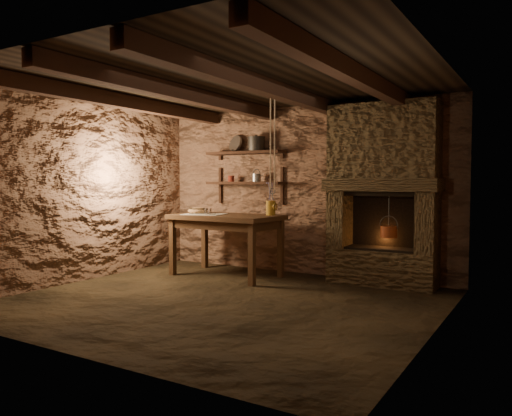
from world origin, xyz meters
The scene contains 25 objects.
floor centered at (0.00, 0.00, 0.00)m, with size 4.50×4.50×0.00m, color black.
back_wall centered at (0.00, 2.00, 1.20)m, with size 4.50×0.04×2.40m, color brown.
front_wall centered at (0.00, -2.00, 1.20)m, with size 4.50×0.04×2.40m, color brown.
left_wall centered at (-2.25, 0.00, 1.20)m, with size 0.04×4.00×2.40m, color brown.
right_wall centered at (2.25, 0.00, 1.20)m, with size 0.04×4.00×2.40m, color brown.
ceiling centered at (0.00, 0.00, 2.40)m, with size 4.50×4.00×0.04m, color black.
beam_far_left centered at (-1.50, 0.00, 2.31)m, with size 0.14×3.95×0.16m, color black.
beam_mid_left centered at (-0.50, 0.00, 2.31)m, with size 0.14×3.95×0.16m, color black.
beam_mid_right centered at (0.50, 0.00, 2.31)m, with size 0.14×3.95×0.16m, color black.
beam_far_right centered at (1.50, 0.00, 2.31)m, with size 0.14×3.95×0.16m, color black.
shelf_lower centered at (-0.85, 1.84, 1.30)m, with size 1.25×0.30×0.04m, color black.
shelf_upper centered at (-0.85, 1.84, 1.75)m, with size 1.25×0.30×0.04m, color black.
hearth centered at (1.25, 1.77, 1.23)m, with size 1.43×0.51×2.30m.
work_table centered at (-0.80, 1.25, 0.46)m, with size 1.54×0.93×0.86m.
linen_cloth centered at (-1.10, 1.14, 0.86)m, with size 0.54×0.44×0.01m, color beige.
pewter_cutlery_row centered at (-1.10, 1.13, 0.87)m, with size 0.46×0.18×0.01m, color gray, non-canonical shape.
drinking_glasses centered at (-1.08, 1.25, 0.90)m, with size 0.18×0.05×0.07m, color white, non-canonical shape.
stoneware_jug centered at (-0.22, 1.49, 1.06)m, with size 0.16×0.16×0.46m.
wooden_bowl centered at (-1.32, 1.29, 0.90)m, with size 0.31×0.31×0.11m, color #A07245.
iron_stockpot centered at (-0.66, 1.84, 1.86)m, with size 0.25×0.25×0.19m, color #2A2825.
tin_pan centered at (-1.09, 1.94, 1.90)m, with size 0.26×0.26×0.04m, color #989994.
small_kettle centered at (-0.66, 1.84, 1.38)m, with size 0.17×0.13×0.18m, color #989994, non-canonical shape.
rusty_tin centered at (-1.11, 1.84, 1.37)m, with size 0.09×0.09×0.09m, color #5F1B13.
red_pot centered at (1.35, 1.72, 0.70)m, with size 0.23×0.23×0.54m.
hanging_ropes centered at (0.05, 1.05, 1.80)m, with size 0.08×0.08×1.20m, color beige, non-canonical shape.
Camera 1 is at (3.12, -4.48, 1.32)m, focal length 35.00 mm.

